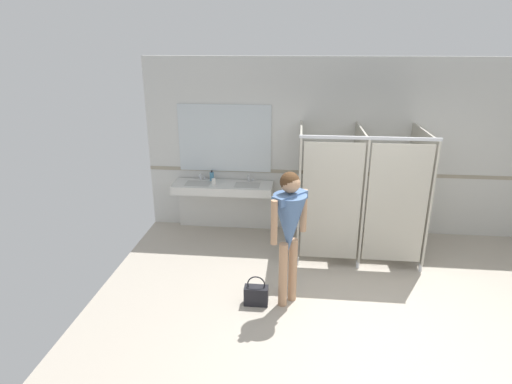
% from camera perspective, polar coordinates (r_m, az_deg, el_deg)
% --- Properties ---
extents(ground_plane, '(7.04, 5.54, 0.10)m').
position_cam_1_polar(ground_plane, '(5.56, 14.89, -16.11)').
color(ground_plane, '#B2A899').
extents(wall_back, '(7.04, 0.12, 2.95)m').
position_cam_1_polar(wall_back, '(7.25, 13.08, 5.81)').
color(wall_back, silver).
rests_on(wall_back, ground_plane).
extents(wall_back_tile_band, '(7.04, 0.01, 0.06)m').
position_cam_1_polar(wall_back_tile_band, '(7.30, 12.89, 2.47)').
color(wall_back_tile_band, '#9E937F').
rests_on(wall_back_tile_band, wall_back).
extents(vanity_counter, '(1.69, 0.53, 1.00)m').
position_cam_1_polar(vanity_counter, '(7.29, -4.35, -0.48)').
color(vanity_counter, silver).
rests_on(vanity_counter, ground_plane).
extents(mirror_panel, '(1.59, 0.02, 1.15)m').
position_cam_1_polar(mirror_panel, '(7.20, -4.29, 7.27)').
color(mirror_panel, silver).
rests_on(mirror_panel, wall_back).
extents(bathroom_stalls, '(1.85, 1.38, 1.98)m').
position_cam_1_polar(bathroom_stalls, '(6.46, 13.85, 0.01)').
color(bathroom_stalls, '#B2AD9E').
rests_on(bathroom_stalls, ground_plane).
extents(person_standing, '(0.56, 0.56, 1.74)m').
position_cam_1_polar(person_standing, '(5.05, 4.54, -4.13)').
color(person_standing, tan).
rests_on(person_standing, ground_plane).
extents(handbag, '(0.30, 0.15, 0.40)m').
position_cam_1_polar(handbag, '(5.46, 0.02, -13.77)').
color(handbag, black).
rests_on(handbag, ground_plane).
extents(soap_dispenser, '(0.07, 0.07, 0.18)m').
position_cam_1_polar(soap_dispenser, '(7.30, -6.03, 2.15)').
color(soap_dispenser, teal).
rests_on(soap_dispenser, vanity_counter).
extents(paper_cup, '(0.07, 0.07, 0.10)m').
position_cam_1_polar(paper_cup, '(7.10, -5.76, 1.43)').
color(paper_cup, white).
rests_on(paper_cup, vanity_counter).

